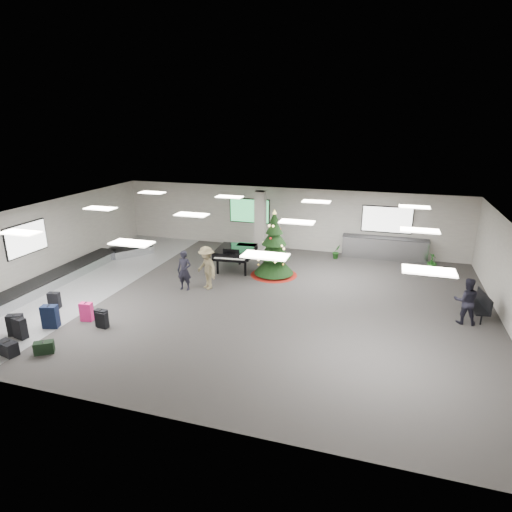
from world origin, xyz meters
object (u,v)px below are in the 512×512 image
(traveler_bench, at_px, (466,301))
(potted_plant_left, at_px, (336,252))
(traveler_b, at_px, (207,268))
(potted_plant_right, at_px, (432,262))
(baggage_carousel, at_px, (70,273))
(traveler_a, at_px, (184,270))
(christmas_tree, at_px, (274,253))
(grand_piano, at_px, (235,252))
(service_counter, at_px, (384,248))
(pink_suitcase, at_px, (87,312))
(bench, at_px, (480,304))

(traveler_bench, relative_size, potted_plant_left, 2.26)
(traveler_b, bearing_deg, potted_plant_right, 63.25)
(baggage_carousel, bearing_deg, traveler_a, 2.96)
(baggage_carousel, height_order, christmas_tree, christmas_tree)
(grand_piano, bearing_deg, christmas_tree, -8.97)
(grand_piano, relative_size, traveler_a, 1.36)
(traveler_a, bearing_deg, grand_piano, 67.24)
(service_counter, distance_m, pink_suitcase, 13.76)
(baggage_carousel, xyz_separation_m, traveler_b, (6.11, 0.65, 0.66))
(bench, xyz_separation_m, traveler_bench, (-0.56, -0.59, 0.30))
(baggage_carousel, xyz_separation_m, pink_suitcase, (3.37, -3.24, 0.11))
(bench, distance_m, traveler_a, 10.83)
(baggage_carousel, height_order, traveler_b, traveler_b)
(bench, bearing_deg, potted_plant_right, 95.25)
(traveler_b, bearing_deg, grand_piano, 115.62)
(baggage_carousel, bearing_deg, pink_suitcase, -43.88)
(service_counter, xyz_separation_m, grand_piano, (-6.40, -3.66, 0.30))
(christmas_tree, bearing_deg, potted_plant_left, 53.36)
(bench, xyz_separation_m, traveler_b, (-10.00, -0.27, 0.38))
(christmas_tree, bearing_deg, baggage_carousel, -160.48)
(baggage_carousel, relative_size, traveler_bench, 6.06)
(baggage_carousel, relative_size, bench, 6.68)
(grand_piano, height_order, traveler_bench, traveler_bench)
(service_counter, distance_m, bench, 6.67)
(bench, bearing_deg, baggage_carousel, 175.04)
(grand_piano, distance_m, potted_plant_right, 8.94)
(pink_suitcase, relative_size, grand_piano, 0.30)
(service_counter, xyz_separation_m, traveler_b, (-6.73, -6.08, 0.33))
(bench, bearing_deg, traveler_bench, -141.89)
(pink_suitcase, bearing_deg, potted_plant_right, 28.09)
(baggage_carousel, xyz_separation_m, grand_piano, (6.44, 3.07, 0.63))
(christmas_tree, bearing_deg, traveler_bench, -19.67)
(christmas_tree, height_order, traveler_a, christmas_tree)
(christmas_tree, xyz_separation_m, potted_plant_right, (6.68, 2.79, -0.62))
(baggage_carousel, distance_m, christmas_tree, 8.83)
(christmas_tree, bearing_deg, traveler_a, -138.18)
(traveler_b, xyz_separation_m, traveler_bench, (9.44, -0.31, -0.08))
(traveler_a, bearing_deg, traveler_bench, -0.33)
(baggage_carousel, bearing_deg, christmas_tree, 19.52)
(christmas_tree, height_order, grand_piano, christmas_tree)
(baggage_carousel, bearing_deg, traveler_bench, 1.25)
(grand_piano, xyz_separation_m, potted_plant_right, (8.52, 2.66, -0.46))
(potted_plant_right, bearing_deg, traveler_bench, -83.71)
(traveler_b, distance_m, traveler_bench, 9.45)
(grand_piano, distance_m, traveler_b, 2.44)
(service_counter, relative_size, traveler_a, 2.51)
(traveler_a, height_order, traveler_b, traveler_b)
(bench, bearing_deg, service_counter, 111.17)
(baggage_carousel, xyz_separation_m, service_counter, (12.84, 6.73, 0.33))
(baggage_carousel, distance_m, bench, 16.14)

